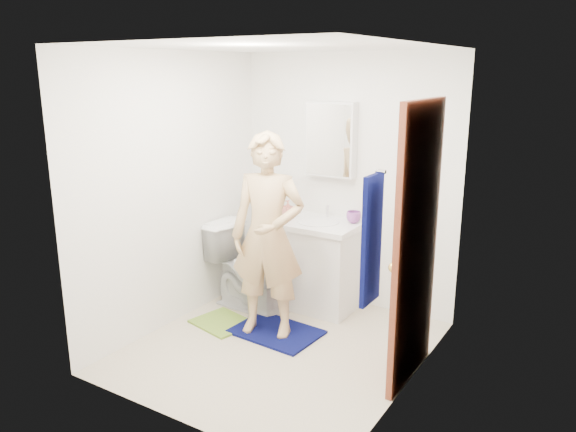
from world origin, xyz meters
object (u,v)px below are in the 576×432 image
(towel, at_px, (372,240))
(medicine_cabinet, at_px, (331,139))
(vanity_cabinet, at_px, (318,267))
(soap_dispenser, at_px, (288,209))
(toothbrush_cup, at_px, (354,217))
(toilet, at_px, (250,267))
(man, at_px, (268,236))

(towel, bearing_deg, medicine_cabinet, 124.61)
(vanity_cabinet, height_order, soap_dispenser, soap_dispenser)
(vanity_cabinet, relative_size, toothbrush_cup, 5.85)
(soap_dispenser, bearing_deg, toilet, -124.69)
(medicine_cabinet, bearing_deg, vanity_cabinet, -90.00)
(toilet, bearing_deg, soap_dispenser, -31.82)
(towel, bearing_deg, man, 149.51)
(vanity_cabinet, xyz_separation_m, toilet, (-0.52, -0.38, 0.01))
(soap_dispenser, distance_m, toothbrush_cup, 0.63)
(vanity_cabinet, xyz_separation_m, medicine_cabinet, (0.00, 0.22, 1.20))
(towel, xyz_separation_m, man, (-1.25, 0.73, -0.36))
(soap_dispenser, height_order, man, man)
(toothbrush_cup, height_order, man, man)
(medicine_cabinet, relative_size, toothbrush_cup, 5.12)
(vanity_cabinet, bearing_deg, medicine_cabinet, 90.00)
(toothbrush_cup, distance_m, man, 0.96)
(toothbrush_cup, relative_size, man, 0.08)
(medicine_cabinet, height_order, man, medicine_cabinet)
(toilet, xyz_separation_m, soap_dispenser, (0.22, 0.32, 0.53))
(vanity_cabinet, height_order, man, man)
(towel, distance_m, man, 1.49)
(toilet, relative_size, toothbrush_cup, 6.02)
(toilet, xyz_separation_m, man, (0.46, -0.37, 0.48))
(medicine_cabinet, height_order, toothbrush_cup, medicine_cabinet)
(soap_dispenser, xyz_separation_m, toothbrush_cup, (0.60, 0.20, -0.04))
(toilet, bearing_deg, man, -126.11)
(toilet, relative_size, man, 0.47)
(toilet, relative_size, soap_dispenser, 4.54)
(vanity_cabinet, bearing_deg, toothbrush_cup, 24.87)
(soap_dispenser, relative_size, man, 0.10)
(soap_dispenser, distance_m, man, 0.73)
(soap_dispenser, xyz_separation_m, man, (0.23, -0.69, -0.05))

